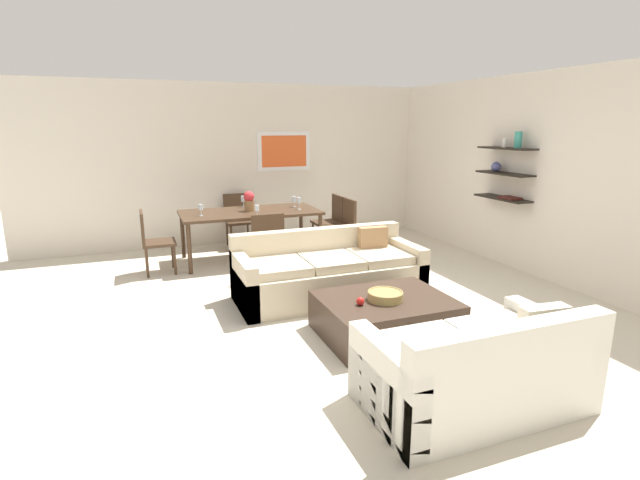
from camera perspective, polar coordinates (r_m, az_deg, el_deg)
ground_plane at (r=5.54m, az=1.83°, el=-7.92°), size 18.00×18.00×0.00m
back_wall_unit at (r=8.62m, az=-5.50°, el=9.00°), size 8.40×0.09×2.70m
right_wall_shelf_unit at (r=7.38m, az=22.31°, el=7.29°), size 0.34×8.20×2.70m
sofa_beige at (r=5.76m, az=1.04°, el=-4.00°), size 2.19×0.90×0.78m
loveseat_white at (r=3.79m, az=18.05°, el=-14.41°), size 1.59×0.90×0.78m
coffee_table at (r=4.83m, az=7.69°, el=-8.95°), size 1.25×0.99×0.38m
decorative_bowl at (r=4.69m, az=7.73°, el=-6.51°), size 0.34×0.34×0.09m
apple_on_coffee_table at (r=4.55m, az=4.79°, el=-7.23°), size 0.08×0.08×0.08m
dining_table at (r=7.37m, az=-8.27°, el=2.94°), size 2.05×1.02×0.75m
dining_chair_left_near at (r=7.00m, az=-19.26°, el=0.22°), size 0.44×0.44×0.88m
dining_chair_foot at (r=6.53m, az=-6.39°, el=-0.02°), size 0.44×0.44×0.88m
dining_chair_head at (r=8.28m, az=-9.67°, el=2.76°), size 0.44×0.44×0.88m
dining_chair_right_near at (r=7.63m, az=2.71°, el=2.02°), size 0.44×0.44×0.88m
dining_chair_right_far at (r=8.04m, az=1.38°, el=2.64°), size 0.44×0.44×0.88m
wine_glass_head at (r=7.77m, az=-9.07°, el=4.80°), size 0.07×0.07×0.17m
wine_glass_foot at (r=6.90m, az=-7.47°, el=3.71°), size 0.06×0.06×0.16m
wine_glass_left_near at (r=7.09m, az=-13.93°, el=3.73°), size 0.06×0.06×0.17m
wine_glass_right_far at (r=7.65m, az=-3.11°, el=4.81°), size 0.07×0.07×0.17m
wine_glass_right_near at (r=7.41m, az=-2.50°, el=4.64°), size 0.07×0.07×0.18m
centerpiece_vase at (r=7.35m, az=-8.39°, el=4.63°), size 0.16×0.16×0.30m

